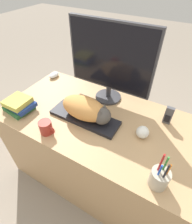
{
  "coord_description": "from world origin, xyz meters",
  "views": [
    {
      "loc": [
        0.36,
        -0.4,
        1.55
      ],
      "look_at": [
        -0.07,
        0.34,
        0.78
      ],
      "focal_mm": 28.0,
      "sensor_mm": 36.0,
      "label": 1
    }
  ],
  "objects": [
    {
      "name": "ground_plane",
      "position": [
        0.0,
        0.0,
        0.0
      ],
      "size": [
        12.0,
        12.0,
        0.0
      ],
      "primitive_type": "plane",
      "color": "gray"
    },
    {
      "name": "desk",
      "position": [
        0.0,
        0.36,
        0.36
      ],
      "size": [
        1.48,
        0.72,
        0.72
      ],
      "color": "tan",
      "rests_on": "ground_plane"
    },
    {
      "name": "keyboard",
      "position": [
        -0.13,
        0.3,
        0.73
      ],
      "size": [
        0.48,
        0.16,
        0.02
      ],
      "color": "black",
      "rests_on": "desk"
    },
    {
      "name": "cat",
      "position": [
        -0.11,
        0.3,
        0.81
      ],
      "size": [
        0.35,
        0.17,
        0.14
      ],
      "color": "#D18C47",
      "rests_on": "keyboard"
    },
    {
      "name": "monitor",
      "position": [
        -0.1,
        0.59,
        1.03
      ],
      "size": [
        0.6,
        0.2,
        0.56
      ],
      "color": "#333338",
      "rests_on": "desk"
    },
    {
      "name": "computer_mouse",
      "position": [
        -0.67,
        0.63,
        0.74
      ],
      "size": [
        0.06,
        0.11,
        0.04
      ],
      "color": "silver",
      "rests_on": "desk"
    },
    {
      "name": "coffee_mug",
      "position": [
        -0.27,
        0.09,
        0.76
      ],
      "size": [
        0.11,
        0.08,
        0.09
      ],
      "color": "#9E2D23",
      "rests_on": "desk"
    },
    {
      "name": "pen_cup",
      "position": [
        0.42,
        0.1,
        0.77
      ],
      "size": [
        0.09,
        0.09,
        0.22
      ],
      "color": "#B2A893",
      "rests_on": "desk"
    },
    {
      "name": "baseball",
      "position": [
        0.25,
        0.35,
        0.76
      ],
      "size": [
        0.08,
        0.08,
        0.08
      ],
      "color": "silver",
      "rests_on": "desk"
    },
    {
      "name": "phone",
      "position": [
        0.35,
        0.54,
        0.78
      ],
      "size": [
        0.05,
        0.03,
        0.13
      ],
      "color": "#4C4C51",
      "rests_on": "desk"
    },
    {
      "name": "book_stack",
      "position": [
        -0.59,
        0.15,
        0.76
      ],
      "size": [
        0.22,
        0.18,
        0.1
      ],
      "color": "#2D6B38",
      "rests_on": "desk"
    }
  ]
}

